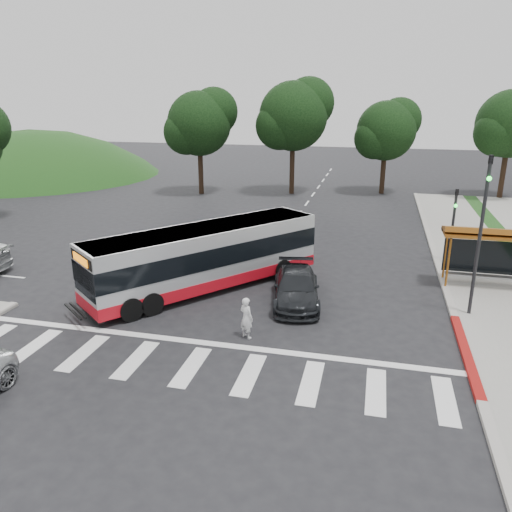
% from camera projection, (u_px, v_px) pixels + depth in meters
% --- Properties ---
extents(ground, '(140.00, 140.00, 0.00)m').
position_uv_depth(ground, '(233.00, 307.00, 21.18)').
color(ground, black).
rests_on(ground, ground).
extents(sidewalk_east, '(4.00, 40.00, 0.12)m').
position_uv_depth(sidewalk_east, '(478.00, 266.00, 26.07)').
color(sidewalk_east, gray).
rests_on(sidewalk_east, ground).
extents(curb_east, '(0.30, 40.00, 0.15)m').
position_uv_depth(curb_east, '(437.00, 263.00, 26.52)').
color(curb_east, '#9E9991').
rests_on(curb_east, ground).
extents(curb_east_red, '(0.32, 6.00, 0.15)m').
position_uv_depth(curb_east_red, '(466.00, 353.00, 17.28)').
color(curb_east_red, maroon).
rests_on(curb_east_red, ground).
extents(hillside_nw, '(44.00, 44.00, 10.00)m').
position_uv_depth(hillside_nw, '(35.00, 175.00, 56.13)').
color(hillside_nw, '#153812').
rests_on(hillside_nw, ground).
extents(crosswalk_ladder, '(18.00, 2.60, 0.01)m').
position_uv_depth(crosswalk_ladder, '(191.00, 367.00, 16.56)').
color(crosswalk_ladder, silver).
rests_on(crosswalk_ladder, ground).
extents(bus_shelter, '(4.20, 1.60, 2.86)m').
position_uv_depth(bus_shelter, '(491.00, 239.00, 22.74)').
color(bus_shelter, '#955418').
rests_on(bus_shelter, sidewalk_east).
extents(traffic_signal_ne_tall, '(0.18, 0.37, 6.50)m').
position_uv_depth(traffic_signal_ne_tall, '(482.00, 224.00, 19.20)').
color(traffic_signal_ne_tall, black).
rests_on(traffic_signal_ne_tall, ground).
extents(traffic_signal_ne_short, '(0.18, 0.37, 4.00)m').
position_uv_depth(traffic_signal_ne_short, '(454.00, 218.00, 26.10)').
color(traffic_signal_ne_short, black).
rests_on(traffic_signal_ne_short, ground).
extents(tree_ne_a, '(6.16, 5.74, 9.30)m').
position_uv_depth(tree_ne_a, '(511.00, 123.00, 41.51)').
color(tree_ne_a, black).
rests_on(tree_ne_a, parking_lot).
extents(tree_north_a, '(6.60, 6.15, 10.17)m').
position_uv_depth(tree_north_a, '(294.00, 115.00, 43.57)').
color(tree_north_a, black).
rests_on(tree_north_a, ground).
extents(tree_north_b, '(5.72, 5.33, 8.43)m').
position_uv_depth(tree_north_b, '(387.00, 130.00, 44.00)').
color(tree_north_b, black).
rests_on(tree_north_b, ground).
extents(tree_north_c, '(6.16, 5.74, 9.30)m').
position_uv_depth(tree_north_c, '(200.00, 122.00, 43.72)').
color(tree_north_c, black).
rests_on(tree_north_c, ground).
extents(transit_bus, '(8.95, 10.37, 2.92)m').
position_uv_depth(transit_bus, '(206.00, 258.00, 22.86)').
color(transit_bus, '#B3B5B8').
rests_on(transit_bus, ground).
extents(pedestrian, '(0.69, 0.62, 1.59)m').
position_uv_depth(pedestrian, '(246.00, 318.00, 18.35)').
color(pedestrian, silver).
rests_on(pedestrian, ground).
extents(dark_sedan, '(2.71, 4.99, 1.37)m').
position_uv_depth(dark_sedan, '(296.00, 287.00, 21.53)').
color(dark_sedan, black).
rests_on(dark_sedan, ground).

